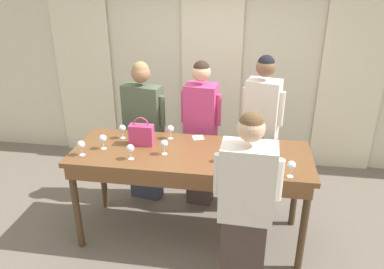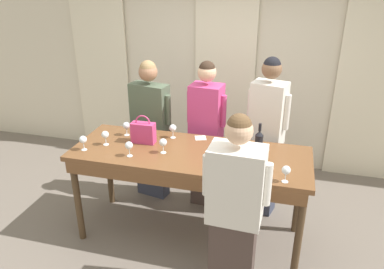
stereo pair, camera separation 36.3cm
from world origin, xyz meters
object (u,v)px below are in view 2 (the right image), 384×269
wine_glass_center_right (126,126)px  guest_olive_jacket (151,129)px  wine_glass_front_right (286,171)px  wine_glass_near_host (221,153)px  handbag (143,132)px  host_pouring (234,213)px  wine_glass_back_right (173,128)px  wine_glass_back_left (105,135)px  guest_cream_sweater (266,136)px  wine_glass_center_left (83,140)px  tasting_bar (189,162)px  wine_glass_front_left (163,143)px  wine_glass_back_mid (129,146)px  guest_pink_top (206,134)px  wine_glass_front_mid (265,150)px  wine_glass_center_mid (248,167)px  wine_bottle (259,144)px

wine_glass_center_right → guest_olive_jacket: (0.10, 0.46, -0.21)m
wine_glass_front_right → wine_glass_near_host: size_ratio=1.00×
handbag → host_pouring: host_pouring is taller
wine_glass_back_right → guest_olive_jacket: 0.61m
wine_glass_back_left → guest_olive_jacket: 0.80m
handbag → guest_cream_sweater: bearing=25.6°
wine_glass_center_left → host_pouring: bearing=-16.4°
handbag → wine_glass_front_right: bearing=-16.8°
tasting_bar → wine_glass_front_left: (-0.25, -0.06, 0.21)m
wine_glass_back_mid → wine_glass_back_right: 0.59m
guest_pink_top → wine_glass_front_left: bearing=-108.5°
handbag → wine_glass_front_mid: handbag is taller
wine_glass_front_left → guest_cream_sweater: 1.23m
wine_glass_back_mid → wine_glass_near_host: (0.89, 0.08, -0.00)m
wine_glass_center_right → guest_pink_top: (0.78, 0.46, -0.21)m
tasting_bar → wine_glass_back_mid: size_ratio=15.56×
guest_pink_top → guest_cream_sweater: (0.69, 0.00, 0.05)m
wine_glass_center_right → tasting_bar: bearing=-17.4°
wine_glass_front_mid → wine_glass_front_left: bearing=-174.3°
handbag → wine_glass_near_host: size_ratio=1.99×
handbag → wine_glass_near_host: 0.91m
wine_glass_front_mid → guest_olive_jacket: size_ratio=0.09×
host_pouring → handbag: bearing=143.8°
wine_glass_front_mid → host_pouring: (-0.17, -0.71, -0.25)m
tasting_bar → handbag: size_ratio=7.83×
tasting_bar → wine_glass_center_mid: (0.62, -0.35, 0.21)m
wine_glass_back_right → wine_glass_near_host: 0.75m
wine_glass_back_mid → guest_cream_sweater: guest_cream_sweater is taller
wine_glass_front_left → wine_glass_center_mid: bearing=-18.0°
wine_glass_center_right → wine_glass_near_host: bearing=-18.4°
guest_pink_top → host_pouring: (0.56, -1.39, -0.04)m
wine_glass_center_mid → wine_glass_near_host: size_ratio=1.00×
handbag → wine_glass_center_mid: handbag is taller
wine_glass_front_mid → wine_glass_center_right: (-1.51, 0.21, 0.00)m
wine_glass_front_left → wine_glass_back_right: 0.37m
wine_glass_center_mid → guest_cream_sweater: guest_cream_sweater is taller
wine_glass_center_left → wine_glass_back_mid: bearing=-0.9°
wine_glass_front_left → wine_glass_back_right: size_ratio=1.00×
wine_glass_front_mid → wine_glass_center_right: bearing=172.1°
wine_bottle → guest_olive_jacket: guest_olive_jacket is taller
wine_glass_front_mid → wine_glass_center_left: size_ratio=1.00×
tasting_bar → wine_glass_back_left: 0.91m
wine_glass_front_mid → wine_glass_back_right: size_ratio=1.00×
wine_glass_front_right → wine_glass_back_right: size_ratio=1.00×
wine_bottle → guest_pink_top: (-0.65, 0.59, -0.22)m
wine_glass_near_host → guest_olive_jacket: guest_olive_jacket is taller
guest_pink_top → wine_glass_back_left: bearing=-140.1°
handbag → guest_olive_jacket: (-0.15, 0.59, -0.22)m
wine_glass_near_host → wine_bottle: bearing=38.4°
wine_glass_center_left → wine_glass_near_host: size_ratio=1.00×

